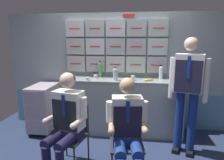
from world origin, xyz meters
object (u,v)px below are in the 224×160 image
folding_chair_left (73,128)px  crew_member_right (127,127)px  crew_member_standing (188,86)px  snack_banana (148,80)px  paper_cup_blue (96,76)px  folding_chair_right (126,134)px  crew_member_left (66,119)px  water_bottle_clear (115,74)px  service_trolley (44,107)px

folding_chair_left → crew_member_right: 0.80m
folding_chair_left → crew_member_standing: size_ratio=0.48×
snack_banana → crew_member_right: bearing=-104.1°
crew_member_standing → paper_cup_blue: size_ratio=23.47×
folding_chair_right → paper_cup_blue: 1.41m
paper_cup_blue → folding_chair_left: bearing=-95.0°
crew_member_left → crew_member_right: crew_member_left is taller
crew_member_right → crew_member_standing: 1.14m
water_bottle_clear → paper_cup_blue: size_ratio=3.21×
service_trolley → paper_cup_blue: 1.10m
crew_member_left → water_bottle_clear: crew_member_left is taller
folding_chair_left → folding_chair_right: size_ratio=1.00×
service_trolley → crew_member_standing: size_ratio=0.50×
folding_chair_left → crew_member_left: bearing=-103.8°
folding_chair_right → paper_cup_blue: (-0.63, 1.15, 0.52)m
crew_member_standing → snack_banana: 0.69m
crew_member_left → snack_banana: (1.07, 1.06, 0.31)m
crew_member_left → water_bottle_clear: (0.51, 1.06, 0.40)m
service_trolley → water_bottle_clear: bearing=1.7°
crew_member_left → folding_chair_left: bearing=76.2°
folding_chair_left → crew_member_standing: bearing=16.6°
water_bottle_clear → paper_cup_blue: water_bottle_clear is taller
folding_chair_left → crew_member_standing: (1.57, 0.47, 0.52)m
service_trolley → folding_chair_left: 1.21m
folding_chair_left → paper_cup_blue: bearing=85.0°
service_trolley → crew_member_right: (1.58, -1.11, 0.22)m
folding_chair_right → snack_banana: bearing=72.6°
water_bottle_clear → snack_banana: size_ratio=1.36×
crew_member_left → crew_member_standing: bearing=21.1°
paper_cup_blue → folding_chair_right: bearing=-61.5°
crew_member_standing → snack_banana: bearing=140.2°
service_trolley → crew_member_right: crew_member_right is taller
crew_member_standing → water_bottle_clear: crew_member_standing is taller
crew_member_right → paper_cup_blue: size_ratio=17.10×
crew_member_right → paper_cup_blue: (-0.65, 1.31, 0.34)m
water_bottle_clear → snack_banana: (0.56, 0.00, -0.09)m
crew_member_left → snack_banana: crew_member_left is taller
paper_cup_blue → snack_banana: paper_cup_blue is taller
folding_chair_right → paper_cup_blue: bearing=118.5°
folding_chair_right → crew_member_right: size_ratio=0.66×
folding_chair_right → snack_banana: 1.16m
snack_banana → crew_member_left: bearing=-135.1°
service_trolley → folding_chair_left: (0.84, -0.87, 0.04)m
crew_member_left → paper_cup_blue: bearing=83.9°
crew_member_right → paper_cup_blue: crew_member_right is taller
folding_chair_left → water_bottle_clear: bearing=62.6°
paper_cup_blue → crew_member_left: bearing=-96.1°
crew_member_right → water_bottle_clear: crew_member_right is taller
service_trolley → folding_chair_right: size_ratio=1.05×
crew_member_standing → water_bottle_clear: size_ratio=7.31×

